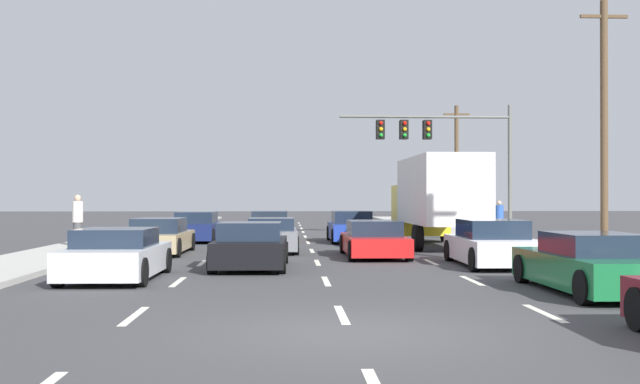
{
  "coord_description": "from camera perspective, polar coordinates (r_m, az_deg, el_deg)",
  "views": [
    {
      "loc": [
        -0.91,
        -10.86,
        1.94
      ],
      "look_at": [
        0.12,
        12.64,
        2.11
      ],
      "focal_mm": 42.75,
      "sensor_mm": 36.0,
      "label": 1
    }
  ],
  "objects": [
    {
      "name": "traffic_signal_mast",
      "position": [
        38.67,
        8.35,
        4.08
      ],
      "size": [
        8.71,
        0.69,
        6.6
      ],
      "color": "#595B56",
      "rests_on": "ground_plane"
    },
    {
      "name": "car_navy",
      "position": [
        33.82,
        -9.22,
        -2.65
      ],
      "size": [
        2.0,
        4.48,
        1.31
      ],
      "color": "#141E4C",
      "rests_on": "ground_plane"
    },
    {
      "name": "sidewalk_left",
      "position": [
        31.81,
        -16.12,
        -3.76
      ],
      "size": [
        2.86,
        80.0,
        0.14
      ],
      "primitive_type": "cube",
      "color": "#B2AFA8",
      "rests_on": "ground_plane"
    },
    {
      "name": "pedestrian_mid_block",
      "position": [
        29.34,
        -17.69,
        -2.03
      ],
      "size": [
        0.38,
        0.38,
        1.9
      ],
      "color": "#3F3F42",
      "rests_on": "sidewalk_left"
    },
    {
      "name": "box_truck",
      "position": [
        30.03,
        8.65,
        -0.3
      ],
      "size": [
        2.53,
        8.98,
        3.45
      ],
      "color": "white",
      "rests_on": "ground_plane"
    },
    {
      "name": "utility_pole_far",
      "position": [
        53.59,
        10.18,
        2.12
      ],
      "size": [
        1.8,
        0.28,
        8.31
      ],
      "color": "brown",
      "rests_on": "ground_plane"
    },
    {
      "name": "sidewalk_right",
      "position": [
        32.28,
        14.26,
        -3.71
      ],
      "size": [
        2.86,
        80.0,
        0.14
      ],
      "primitive_type": "cube",
      "color": "#B2AFA8",
      "rests_on": "ground_plane"
    },
    {
      "name": "lane_markings",
      "position": [
        30.15,
        -0.77,
        -4.08
      ],
      "size": [
        6.94,
        57.0,
        0.01
      ],
      "color": "silver",
      "rests_on": "ground_plane"
    },
    {
      "name": "car_gray",
      "position": [
        27.21,
        -3.65,
        -3.29
      ],
      "size": [
        1.91,
        4.41,
        1.21
      ],
      "color": "slate",
      "rests_on": "ground_plane"
    },
    {
      "name": "car_blue",
      "position": [
        32.91,
        2.33,
        -2.69
      ],
      "size": [
        1.91,
        4.29,
        1.36
      ],
      "color": "#1E389E",
      "rests_on": "ground_plane"
    },
    {
      "name": "utility_pole_mid",
      "position": [
        30.51,
        20.5,
        5.0
      ],
      "size": [
        1.8,
        0.28,
        9.32
      ],
      "color": "brown",
      "rests_on": "ground_plane"
    },
    {
      "name": "car_silver",
      "position": [
        18.66,
        -14.99,
        -4.62
      ],
      "size": [
        2.04,
        4.25,
        1.21
      ],
      "color": "#B7BABF",
      "rests_on": "ground_plane"
    },
    {
      "name": "car_white",
      "position": [
        22.11,
        12.7,
        -3.86
      ],
      "size": [
        1.99,
        4.48,
        1.31
      ],
      "color": "white",
      "rests_on": "ground_plane"
    },
    {
      "name": "pedestrian_near_corner",
      "position": [
        35.04,
        13.27,
        -1.99
      ],
      "size": [
        0.38,
        0.38,
        1.66
      ],
      "color": "brown",
      "rests_on": "sidewalk_right"
    },
    {
      "name": "car_orange",
      "position": [
        34.23,
        -3.78,
        -2.64
      ],
      "size": [
        1.89,
        4.55,
        1.33
      ],
      "color": "orange",
      "rests_on": "ground_plane"
    },
    {
      "name": "car_tan",
      "position": [
        26.7,
        -11.91,
        -3.34
      ],
      "size": [
        1.96,
        4.42,
        1.23
      ],
      "color": "tan",
      "rests_on": "ground_plane"
    },
    {
      "name": "ground_plane",
      "position": [
        35.93,
        -1.05,
        -3.5
      ],
      "size": [
        140.0,
        140.0,
        0.0
      ],
      "primitive_type": "plane",
      "color": "#3D3D3F"
    },
    {
      "name": "car_black",
      "position": [
        20.87,
        -5.2,
        -4.16
      ],
      "size": [
        2.05,
        4.19,
        1.27
      ],
      "color": "black",
      "rests_on": "ground_plane"
    },
    {
      "name": "car_green",
      "position": [
        16.49,
        19.56,
        -5.17
      ],
      "size": [
        1.9,
        4.69,
        1.23
      ],
      "color": "#196B38",
      "rests_on": "ground_plane"
    },
    {
      "name": "car_red",
      "position": [
        24.83,
        4.06,
        -3.62
      ],
      "size": [
        1.96,
        4.56,
        1.19
      ],
      "color": "red",
      "rests_on": "ground_plane"
    }
  ]
}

